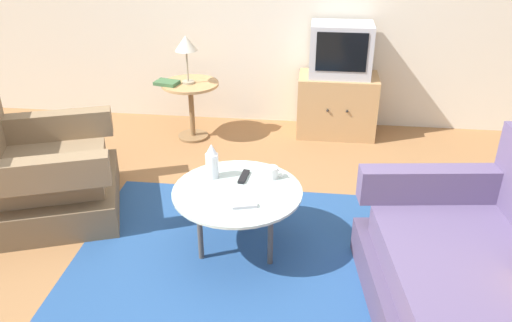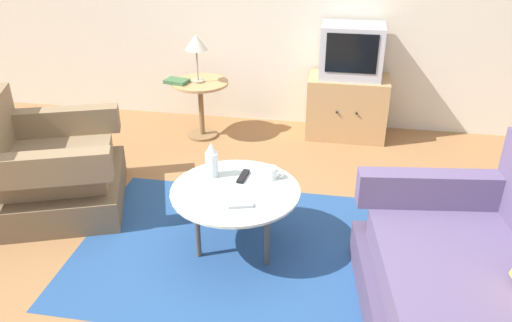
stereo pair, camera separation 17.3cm
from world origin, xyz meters
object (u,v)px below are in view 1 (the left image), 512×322
object	(u,v)px
coffee_table	(238,195)
mug	(272,172)
side_table	(191,98)
book	(167,83)
tv_remote_dark	(244,177)
armchair	(42,178)
couch	(497,306)
table_lamp	(186,45)
tv_remote_silver	(245,206)
tv_stand	(337,105)
vase	(212,161)
television	(341,50)

from	to	relation	value
coffee_table	mug	size ratio (longest dim) A/B	6.46
side_table	book	size ratio (longest dim) A/B	2.34
coffee_table	tv_remote_dark	world-z (taller)	tv_remote_dark
armchair	couch	distance (m)	3.10
armchair	table_lamp	xyz separation A→B (m)	(0.77, 1.44, 0.63)
coffee_table	table_lamp	xyz separation A→B (m)	(-0.73, 1.73, 0.50)
table_lamp	mug	bearing A→B (deg)	-58.92
side_table	tv_remote_silver	world-z (taller)	side_table
couch	table_lamp	size ratio (longest dim) A/B	4.24
armchair	tv_remote_dark	distance (m)	1.54
couch	tv_remote_silver	bearing A→B (deg)	61.95
mug	tv_remote_silver	bearing A→B (deg)	-108.87
book	mug	bearing A→B (deg)	-39.73
tv_remote_dark	couch	bearing A→B (deg)	-115.86
side_table	tv_stand	bearing A→B (deg)	10.78
table_lamp	vase	xyz separation A→B (m)	(0.54, -1.58, -0.34)
television	tv_stand	bearing A→B (deg)	-90.00
armchair	tv_remote_dark	bearing A→B (deg)	65.06
couch	table_lamp	bearing A→B (deg)	34.09
table_lamp	book	xyz separation A→B (m)	(-0.19, -0.06, -0.35)
couch	side_table	size ratio (longest dim) A/B	3.39
mug	book	xyz separation A→B (m)	(-1.12, 1.49, 0.08)
tv_remote_dark	coffee_table	bearing A→B (deg)	179.23
coffee_table	tv_remote_silver	size ratio (longest dim) A/B	5.29
tv_remote_dark	tv_remote_silver	distance (m)	0.36
armchair	mug	size ratio (longest dim) A/B	9.42
armchair	coffee_table	bearing A→B (deg)	58.90
television	book	xyz separation A→B (m)	(-1.60, -0.35, -0.27)
table_lamp	book	size ratio (longest dim) A/B	1.87
coffee_table	side_table	world-z (taller)	side_table
armchair	tv_remote_silver	world-z (taller)	armchair
television	tv_remote_silver	size ratio (longest dim) A/B	3.62
couch	tv_remote_dark	world-z (taller)	couch
coffee_table	tv_stand	xyz separation A→B (m)	(0.68, 2.01, -0.13)
couch	side_table	world-z (taller)	couch
armchair	mug	xyz separation A→B (m)	(1.71, -0.11, 0.21)
armchair	coffee_table	size ratio (longest dim) A/B	1.46
tv_remote_silver	book	size ratio (longest dim) A/B	0.66
couch	book	bearing A→B (deg)	37.19
couch	tv_stand	world-z (taller)	couch
television	vase	size ratio (longest dim) A/B	2.35
vase	mug	world-z (taller)	vase
side_table	tv_stand	size ratio (longest dim) A/B	0.74
armchair	side_table	world-z (taller)	armchair
tv_remote_silver	table_lamp	bearing A→B (deg)	97.73
television	tv_remote_dark	world-z (taller)	television
tv_remote_dark	book	size ratio (longest dim) A/B	0.72
side_table	vase	size ratio (longest dim) A/B	2.31
table_lamp	book	bearing A→B (deg)	-162.89
tv_stand	tv_remote_silver	world-z (taller)	tv_stand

